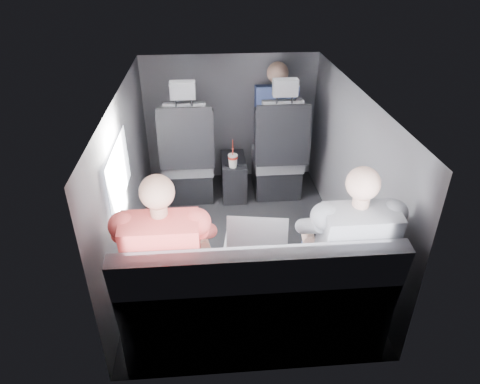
{
  "coord_description": "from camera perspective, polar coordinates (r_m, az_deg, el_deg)",
  "views": [
    {
      "loc": [
        -0.26,
        -3.01,
        2.29
      ],
      "look_at": [
        -0.01,
        -0.05,
        0.56
      ],
      "focal_mm": 32.0,
      "sensor_mm": 36.0,
      "label": 1
    }
  ],
  "objects": [
    {
      "name": "laptop_silver",
      "position": [
        2.79,
        2.0,
        -6.14
      ],
      "size": [
        0.42,
        0.39,
        0.27
      ],
      "color": "#B9B9BF",
      "rests_on": "rear_bench"
    },
    {
      "name": "panel_back",
      "position": [
        2.37,
        2.83,
        -12.85
      ],
      "size": [
        1.8,
        0.02,
        1.35
      ],
      "primitive_type": "cube",
      "color": "#56565B",
      "rests_on": "floor"
    },
    {
      "name": "laptop_white",
      "position": [
        2.78,
        -10.03,
        -6.83
      ],
      "size": [
        0.39,
        0.39,
        0.26
      ],
      "color": "silver",
      "rests_on": "passenger_rear_left"
    },
    {
      "name": "panel_right",
      "position": [
        3.61,
        14.52,
        2.62
      ],
      "size": [
        0.02,
        2.6,
        1.35
      ],
      "primitive_type": "cube",
      "color": "#56565B",
      "rests_on": "floor"
    },
    {
      "name": "front_seat_left",
      "position": [
        4.29,
        -6.87,
        3.92
      ],
      "size": [
        0.52,
        0.58,
        1.26
      ],
      "color": "black",
      "rests_on": "floor"
    },
    {
      "name": "passenger_rear_right",
      "position": [
        2.75,
        13.85,
        -7.53
      ],
      "size": [
        0.53,
        0.65,
        1.27
      ],
      "color": "navy",
      "rests_on": "rear_bench"
    },
    {
      "name": "seatbelt",
      "position": [
        4.03,
        5.74,
        8.42
      ],
      "size": [
        0.35,
        0.11,
        0.59
      ],
      "primitive_type": "cube",
      "rotation": [
        -0.14,
        0.49,
        0.0
      ],
      "color": "black",
      "rests_on": "front_seat_right"
    },
    {
      "name": "front_seat_right",
      "position": [
        4.35,
        5.1,
        4.37
      ],
      "size": [
        0.52,
        0.58,
        1.26
      ],
      "color": "black",
      "rests_on": "floor"
    },
    {
      "name": "ceiling",
      "position": [
        3.16,
        0.11,
        12.97
      ],
      "size": [
        2.6,
        2.6,
        0.0
      ],
      "primitive_type": "plane",
      "rotation": [
        3.14,
        0.0,
        0.0
      ],
      "color": "#B2B2AD",
      "rests_on": "panel_back"
    },
    {
      "name": "rear_bench",
      "position": [
        2.79,
        2.01,
        -15.02
      ],
      "size": [
        1.6,
        0.57,
        0.92
      ],
      "color": "slate",
      "rests_on": "floor"
    },
    {
      "name": "side_window",
      "position": [
        3.11,
        -15.81,
        2.47
      ],
      "size": [
        0.02,
        0.75,
        0.42
      ],
      "primitive_type": "cube",
      "color": "white",
      "rests_on": "panel_left"
    },
    {
      "name": "laptop_black",
      "position": [
        2.85,
        13.62,
        -6.18
      ],
      "size": [
        0.4,
        0.38,
        0.25
      ],
      "color": "black",
      "rests_on": "passenger_rear_right"
    },
    {
      "name": "center_console",
      "position": [
        4.42,
        -0.87,
        2.07
      ],
      "size": [
        0.24,
        0.48,
        0.41
      ],
      "color": "black",
      "rests_on": "floor"
    },
    {
      "name": "passenger_front_right",
      "position": [
        4.44,
        4.8,
        9.99
      ],
      "size": [
        0.42,
        0.42,
        0.88
      ],
      "color": "navy",
      "rests_on": "front_seat_right"
    },
    {
      "name": "soda_cup",
      "position": [
        4.14,
        -0.96,
        4.26
      ],
      "size": [
        0.09,
        0.09,
        0.29
      ],
      "color": "white",
      "rests_on": "center_console"
    },
    {
      "name": "panel_front",
      "position": [
        4.61,
        -1.28,
        9.75
      ],
      "size": [
        1.8,
        0.02,
        1.35
      ],
      "primitive_type": "cube",
      "color": "#56565B",
      "rests_on": "floor"
    },
    {
      "name": "panel_left",
      "position": [
        3.48,
        -14.86,
        1.48
      ],
      "size": [
        0.02,
        2.6,
        1.35
      ],
      "primitive_type": "cube",
      "color": "#56565B",
      "rests_on": "floor"
    },
    {
      "name": "passenger_rear_left",
      "position": [
        2.64,
        -9.71,
        -8.86
      ],
      "size": [
        0.53,
        0.65,
        1.27
      ],
      "color": "#333338",
      "rests_on": "rear_bench"
    },
    {
      "name": "floor",
      "position": [
        3.79,
        0.09,
        -6.91
      ],
      "size": [
        2.6,
        2.6,
        0.0
      ],
      "primitive_type": "plane",
      "color": "black",
      "rests_on": "ground"
    }
  ]
}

